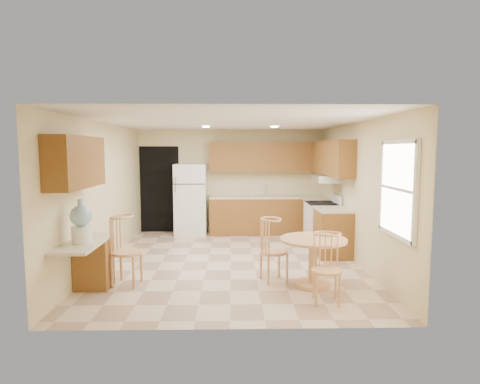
{
  "coord_description": "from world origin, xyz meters",
  "views": [
    {
      "loc": [
        0.03,
        -7.08,
        2.01
      ],
      "look_at": [
        0.18,
        0.3,
        1.24
      ],
      "focal_mm": 30.0,
      "sensor_mm": 36.0,
      "label": 1
    }
  ],
  "objects_px": {
    "chair_desk": "(125,245)",
    "water_crock": "(81,223)",
    "chair_table_b": "(329,263)",
    "dining_table": "(313,255)",
    "chair_table_a": "(275,245)",
    "stove": "(322,224)",
    "refrigerator": "(191,199)"
  },
  "relations": [
    {
      "from": "refrigerator",
      "to": "water_crock",
      "type": "distance_m",
      "value": 4.28
    },
    {
      "from": "stove",
      "to": "dining_table",
      "type": "relative_size",
      "value": 1.12
    },
    {
      "from": "refrigerator",
      "to": "water_crock",
      "type": "relative_size",
      "value": 2.86
    },
    {
      "from": "chair_table_b",
      "to": "water_crock",
      "type": "bearing_deg",
      "value": -0.16
    },
    {
      "from": "refrigerator",
      "to": "water_crock",
      "type": "bearing_deg",
      "value": -104.23
    },
    {
      "from": "chair_table_a",
      "to": "chair_table_b",
      "type": "bearing_deg",
      "value": 17.1
    },
    {
      "from": "chair_desk",
      "to": "dining_table",
      "type": "bearing_deg",
      "value": 96.54
    },
    {
      "from": "stove",
      "to": "chair_table_b",
      "type": "relative_size",
      "value": 1.18
    },
    {
      "from": "chair_table_b",
      "to": "dining_table",
      "type": "bearing_deg",
      "value": -80.4
    },
    {
      "from": "chair_table_b",
      "to": "chair_desk",
      "type": "relative_size",
      "value": 0.89
    },
    {
      "from": "water_crock",
      "to": "chair_table_b",
      "type": "bearing_deg",
      "value": -5.88
    },
    {
      "from": "stove",
      "to": "refrigerator",
      "type": "bearing_deg",
      "value": 157.01
    },
    {
      "from": "chair_desk",
      "to": "chair_table_b",
      "type": "bearing_deg",
      "value": 81.94
    },
    {
      "from": "chair_table_b",
      "to": "chair_desk",
      "type": "bearing_deg",
      "value": -9.71
    },
    {
      "from": "stove",
      "to": "dining_table",
      "type": "xyz_separation_m",
      "value": [
        -0.71,
        -2.52,
        0.0
      ]
    },
    {
      "from": "chair_table_b",
      "to": "water_crock",
      "type": "distance_m",
      "value": 3.32
    },
    {
      "from": "refrigerator",
      "to": "stove",
      "type": "distance_m",
      "value": 3.15
    },
    {
      "from": "chair_desk",
      "to": "water_crock",
      "type": "distance_m",
      "value": 0.75
    },
    {
      "from": "dining_table",
      "to": "water_crock",
      "type": "height_order",
      "value": "water_crock"
    },
    {
      "from": "refrigerator",
      "to": "dining_table",
      "type": "height_order",
      "value": "refrigerator"
    },
    {
      "from": "refrigerator",
      "to": "chair_table_b",
      "type": "bearing_deg",
      "value": -63.64
    },
    {
      "from": "chair_table_a",
      "to": "water_crock",
      "type": "xyz_separation_m",
      "value": [
        -2.67,
        -0.56,
        0.44
      ]
    },
    {
      "from": "refrigerator",
      "to": "stove",
      "type": "height_order",
      "value": "refrigerator"
    },
    {
      "from": "chair_table_a",
      "to": "chair_desk",
      "type": "height_order",
      "value": "chair_desk"
    },
    {
      "from": "chair_table_a",
      "to": "water_crock",
      "type": "bearing_deg",
      "value": -94.91
    },
    {
      "from": "stove",
      "to": "chair_table_b",
      "type": "height_order",
      "value": "stove"
    },
    {
      "from": "chair_table_a",
      "to": "chair_desk",
      "type": "bearing_deg",
      "value": -103.7
    },
    {
      "from": "water_crock",
      "to": "refrigerator",
      "type": "bearing_deg",
      "value": 75.77
    },
    {
      "from": "chair_table_b",
      "to": "water_crock",
      "type": "height_order",
      "value": "water_crock"
    },
    {
      "from": "stove",
      "to": "chair_table_a",
      "type": "relative_size",
      "value": 1.12
    },
    {
      "from": "water_crock",
      "to": "dining_table",
      "type": "bearing_deg",
      "value": 7.1
    },
    {
      "from": "refrigerator",
      "to": "chair_table_a",
      "type": "distance_m",
      "value": 3.94
    }
  ]
}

